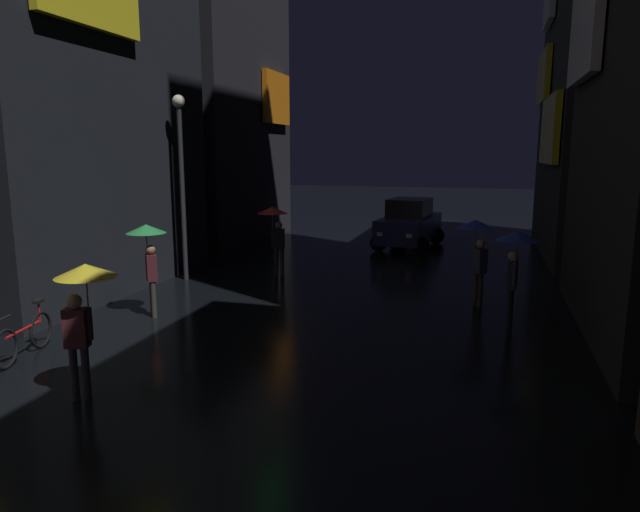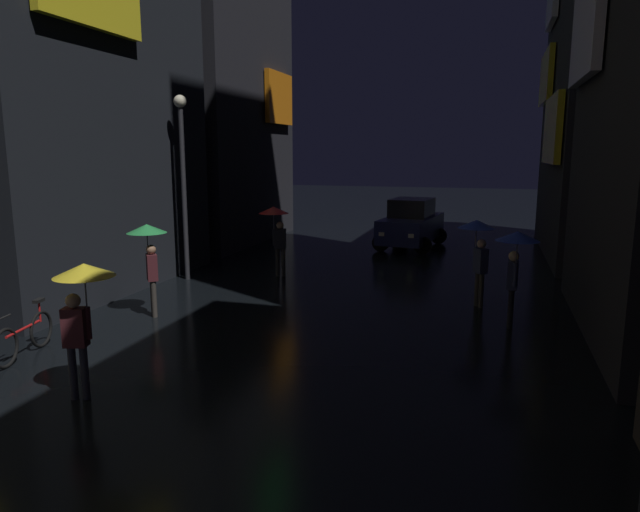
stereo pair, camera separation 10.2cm
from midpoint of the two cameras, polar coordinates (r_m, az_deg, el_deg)
building_right_far at (r=22.95m, az=27.73°, el=15.93°), size 4.25×8.90×12.79m
pedestrian_midstreet_centre_blue at (r=12.63m, az=19.21°, el=0.36°), size 0.90×0.90×2.12m
pedestrian_foreground_right_blue at (r=14.30m, az=15.70°, el=1.68°), size 0.90×0.90×2.12m
pedestrian_near_crossing_red at (r=17.10m, az=-4.27°, el=3.44°), size 0.90×0.90×2.12m
pedestrian_far_right_green at (r=13.52m, az=-16.57°, el=1.15°), size 0.90×0.90×2.12m
pedestrian_midstreet_left_yellow at (r=9.22m, az=-22.46°, el=-3.46°), size 0.90×0.90×2.12m
bicycle_parked_at_storefront at (r=11.92m, az=-27.22°, el=-7.17°), size 0.41×1.80×0.96m
car_distant at (r=22.67m, az=9.24°, el=3.18°), size 2.61×4.31×1.92m
streetlamp_left_far at (r=17.00m, az=-13.39°, el=8.78°), size 0.36×0.36×5.31m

